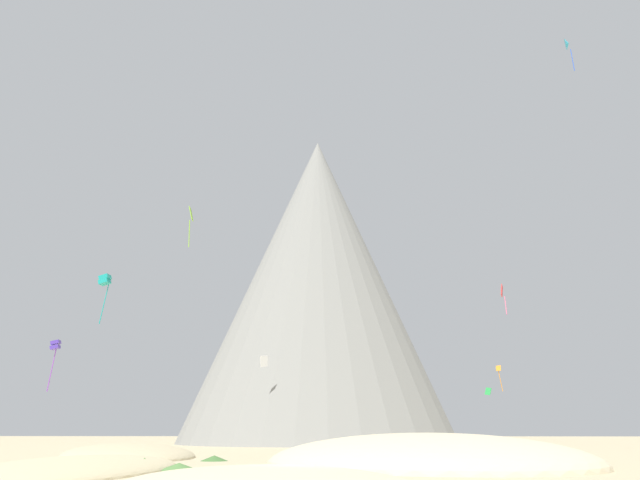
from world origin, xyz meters
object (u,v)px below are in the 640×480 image
at_px(bush_near_left, 361,476).
at_px(kite_teal_mid, 105,281).
at_px(bush_low_patch, 144,464).
at_px(bush_far_right, 179,467).
at_px(kite_orange_low, 499,373).
at_px(kite_indigo_low, 55,346).
at_px(kite_red_mid, 503,294).
at_px(rock_massif, 321,287).
at_px(bush_scatter_east, 214,458).
at_px(kite_green_low, 488,391).
at_px(bush_ridge_crest, 594,461).
at_px(kite_cyan_high, 567,44).
at_px(kite_lime_mid, 191,218).
at_px(bush_far_left, 291,455).
at_px(kite_white_low, 264,361).

relative_size(bush_near_left, kite_teal_mid, 0.54).
relative_size(bush_near_left, bush_low_patch, 1.98).
height_order(bush_far_right, kite_teal_mid, kite_teal_mid).
bearing_deg(kite_orange_low, kite_indigo_low, 97.81).
distance_m(bush_near_left, kite_red_mid, 30.43).
bearing_deg(rock_massif, bush_scatter_east, -94.96).
xyz_separation_m(bush_far_right, kite_orange_low, (30.70, 50.02, 9.62)).
relative_size(bush_low_patch, kite_green_low, 1.29).
xyz_separation_m(bush_ridge_crest, kite_green_low, (1.72, 35.74, 6.33)).
bearing_deg(bush_near_left, kite_orange_low, 70.26).
bearing_deg(kite_teal_mid, kite_orange_low, -48.40).
bearing_deg(kite_green_low, bush_low_patch, 150.92).
height_order(kite_red_mid, kite_orange_low, kite_red_mid).
bearing_deg(kite_green_low, bush_far_right, 153.82).
distance_m(bush_near_left, kite_cyan_high, 53.07).
bearing_deg(bush_low_patch, kite_lime_mid, 100.43).
xyz_separation_m(kite_red_mid, kite_indigo_low, (-44.08, 6.73, -3.52)).
bearing_deg(kite_red_mid, bush_low_patch, -173.31).
bearing_deg(bush_far_left, kite_orange_low, 55.77).
distance_m(bush_near_left, kite_teal_mid, 36.77).
bearing_deg(kite_teal_mid, kite_lime_mid, -75.79).
height_order(kite_cyan_high, kite_red_mid, kite_cyan_high).
bearing_deg(kite_white_low, kite_cyan_high, 154.16).
xyz_separation_m(bush_low_patch, bush_ridge_crest, (27.28, 2.88, 0.05)).
xyz_separation_m(kite_green_low, kite_lime_mid, (-32.24, -21.02, 15.50)).
bearing_deg(kite_teal_mid, kite_white_low, -13.98).
bearing_deg(kite_white_low, bush_ridge_crest, 135.65).
bearing_deg(kite_indigo_low, bush_far_right, -145.90).
relative_size(bush_ridge_crest, kite_indigo_low, 0.38).
height_order(rock_massif, kite_green_low, rock_massif).
distance_m(bush_far_left, kite_green_low, 34.89).
relative_size(kite_lime_mid, kite_red_mid, 1.48).
height_order(bush_scatter_east, bush_far_left, bush_far_left).
xyz_separation_m(bush_ridge_crest, bush_far_left, (-19.65, 8.90, 0.01)).
relative_size(bush_near_left, kite_green_low, 2.55).
bearing_deg(bush_far_left, bush_scatter_east, -168.35).
height_order(rock_massif, kite_white_low, rock_massif).
xyz_separation_m(bush_scatter_east, kite_orange_low, (31.19, 38.55, 9.64)).
bearing_deg(bush_near_left, bush_far_right, 148.07).
bearing_deg(kite_indigo_low, bush_far_left, -119.95).
xyz_separation_m(bush_far_right, kite_green_low, (26.65, 39.50, 6.51)).
height_order(bush_far_right, kite_cyan_high, kite_cyan_high).
height_order(bush_far_left, kite_red_mid, kite_red_mid).
relative_size(bush_ridge_crest, kite_lime_mid, 0.49).
bearing_deg(kite_indigo_low, bush_scatter_east, -128.33).
xyz_separation_m(bush_far_right, rock_massif, (4.69, 71.18, 27.11)).
distance_m(bush_far_left, rock_massif, 64.42).
xyz_separation_m(bush_near_left, bush_far_right, (-10.43, 6.50, 0.01)).
height_order(bush_near_left, kite_red_mid, kite_red_mid).
bearing_deg(bush_low_patch, rock_massif, 84.28).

